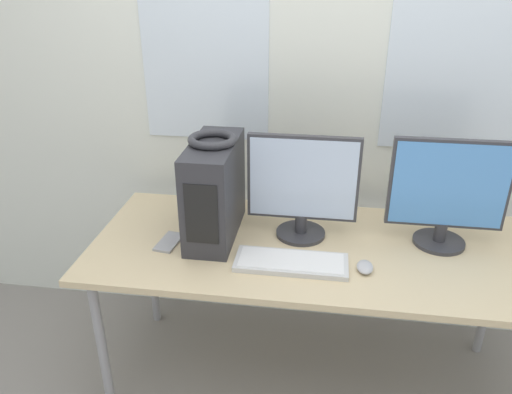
# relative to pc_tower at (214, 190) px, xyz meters

# --- Properties ---
(wall_back) EXTENTS (8.00, 0.07, 2.70)m
(wall_back) POSITION_rel_pc_tower_xyz_m (0.42, 0.47, 0.43)
(wall_back) COLOR silver
(wall_back) RESTS_ON ground_plane
(desk) EXTENTS (1.83, 0.77, 0.72)m
(desk) POSITION_rel_pc_tower_xyz_m (0.42, -0.04, -0.25)
(desk) COLOR #D1BA8E
(desk) RESTS_ON ground_plane
(pc_tower) EXTENTS (0.18, 0.44, 0.41)m
(pc_tower) POSITION_rel_pc_tower_xyz_m (0.00, 0.00, 0.00)
(pc_tower) COLOR #2D2D33
(pc_tower) RESTS_ON desk
(headphones) EXTENTS (0.20, 0.20, 0.03)m
(headphones) POSITION_rel_pc_tower_xyz_m (0.00, 0.00, 0.22)
(headphones) COLOR #333338
(headphones) RESTS_ON pc_tower
(monitor_main) EXTENTS (0.45, 0.21, 0.44)m
(monitor_main) POSITION_rel_pc_tower_xyz_m (0.36, 0.04, 0.02)
(monitor_main) COLOR #333338
(monitor_main) RESTS_ON desk
(monitor_right_near) EXTENTS (0.46, 0.21, 0.45)m
(monitor_right_near) POSITION_rel_pc_tower_xyz_m (0.93, 0.05, 0.03)
(monitor_right_near) COLOR #333338
(monitor_right_near) RESTS_ON desk
(keyboard) EXTENTS (0.43, 0.17, 0.02)m
(keyboard) POSITION_rel_pc_tower_xyz_m (0.34, -0.20, -0.19)
(keyboard) COLOR silver
(keyboard) RESTS_ON desk
(mouse) EXTENTS (0.06, 0.09, 0.03)m
(mouse) POSITION_rel_pc_tower_xyz_m (0.62, -0.20, -0.19)
(mouse) COLOR #B2B2B7
(mouse) RESTS_ON desk
(cell_phone) EXTENTS (0.10, 0.16, 0.01)m
(cell_phone) POSITION_rel_pc_tower_xyz_m (-0.17, -0.11, -0.20)
(cell_phone) COLOR #99999E
(cell_phone) RESTS_ON desk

